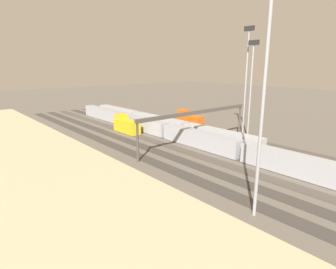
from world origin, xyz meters
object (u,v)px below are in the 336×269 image
Objects in this scene: train_on_track_2 at (159,123)px; maintenance_shed at (2,219)px; light_mast_2 at (247,68)px; signal_gantry at (197,115)px; light_mast_1 at (266,65)px; train_on_track_0 at (189,120)px; train_on_track_3 at (167,131)px; train_on_track_4 at (126,125)px; light_mast_0 at (251,77)px.

maintenance_shed is (-39.60, 49.37, 3.81)m from train_on_track_2.
signal_gantry is at bearing 89.27° from light_mast_2.
light_mast_1 is (-48.27, 22.49, 17.13)m from train_on_track_2.
train_on_track_2 is 63.40m from maintenance_shed.
train_on_track_0 is 16.50m from train_on_track_3.
signal_gantry is at bearing -32.62° from light_mast_1.
train_on_track_2 is 55.94m from light_mast_1.
light_mast_2 is at bearing -53.06° from light_mast_1.
train_on_track_0 is 24.62m from light_mast_2.
train_on_track_0 is at bearing -105.88° from train_on_track_4.
train_on_track_4 is at bearing 21.71° from train_on_track_3.
light_mast_2 is at bearing -28.73° from light_mast_0.
light_mast_2 reaches higher than train_on_track_0.
train_on_track_0 is at bearing -58.34° from maintenance_shed.
signal_gantry is (-20.93, 5.00, 5.63)m from train_on_track_2.
light_mast_2 reaches higher than signal_gantry.
train_on_track_0 is 0.14× the size of train_on_track_2.
train_on_track_0 is at bearing 5.86° from light_mast_0.
light_mast_0 is 3.59m from light_mast_2.
light_mast_0 reaches higher than train_on_track_2.
train_on_track_3 and train_on_track_2 have the same top height.
light_mast_1 is 45.10m from light_mast_2.
light_mast_1 is at bearing 125.30° from light_mast_0.
light_mast_2 reaches higher than maintenance_shed.
signal_gantry reaches higher than train_on_track_3.
train_on_track_0 is 58.27m from light_mast_1.
light_mast_0 is 0.44× the size of maintenance_shed.
train_on_track_2 is (9.86, -5.00, 0.00)m from train_on_track_3.
light_mast_2 is at bearing -147.38° from train_on_track_2.
light_mast_1 is (-24.52, 34.63, 2.81)m from light_mast_0.
maintenance_shed is (-42.30, 39.37, 3.67)m from train_on_track_4.
signal_gantry is (-11.08, 0.00, 5.63)m from train_on_track_3.
light_mast_2 is at bearing -168.96° from train_on_track_0.
train_on_track_3 is at bearing 153.10° from train_on_track_2.
train_on_track_2 is 2.04× the size of signal_gantry.
train_on_track_4 is at bearing 11.94° from signal_gantry.
light_mast_2 is at bearing -73.67° from maintenance_shed.
train_on_track_0 is 1.00× the size of train_on_track_4.
light_mast_0 is at bearing -75.55° from maintenance_shed.
signal_gantry is at bearing 80.65° from light_mast_0.
light_mast_0 is 64.37m from maintenance_shed.
light_mast_1 reaches higher than train_on_track_4.
signal_gantry is 48.17m from maintenance_shed.
light_mast_1 is (-45.28, 32.49, 16.99)m from train_on_track_0.
maintenance_shed is at bearing 106.33° from light_mast_2.
light_mast_1 is at bearing 155.01° from train_on_track_2.
train_on_track_4 is 0.17× the size of maintenance_shed.
train_on_track_4 is (5.69, 20.00, 0.00)m from train_on_track_0.
maintenance_shed reaches higher than train_on_track_4.
train_on_track_3 is 13.52m from train_on_track_4.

